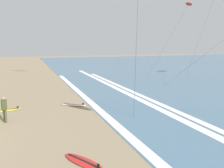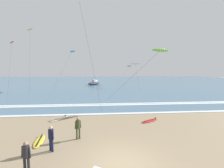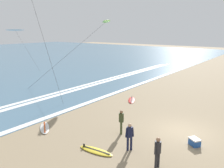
{
  "view_description": "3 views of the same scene",
  "coord_description": "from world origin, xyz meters",
  "px_view_note": "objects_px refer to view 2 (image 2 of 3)",
  "views": [
    {
      "loc": [
        12.19,
        4.48,
        4.7
      ],
      "look_at": [
        -2.86,
        10.07,
        1.92
      ],
      "focal_mm": 37.2,
      "sensor_mm": 36.0,
      "label": 1
    },
    {
      "loc": [
        -1.15,
        -7.82,
        5.06
      ],
      "look_at": [
        0.31,
        9.61,
        3.36
      ],
      "focal_mm": 24.73,
      "sensor_mm": 36.0,
      "label": 2
    },
    {
      "loc": [
        -13.84,
        -4.69,
        6.57
      ],
      "look_at": [
        0.73,
        6.46,
        2.17
      ],
      "focal_mm": 36.48,
      "sensor_mm": 36.0,
      "label": 3
    }
  ],
  "objects_px": {
    "surfboard_left_pile": "(39,141)",
    "kite_orange_low_near": "(30,30)",
    "offshore_boat": "(94,83)",
    "surfer_background_far": "(78,126)",
    "kite_red_high_right": "(12,42)",
    "surfboard_foreground_flat": "(59,119)",
    "kite_lime_high_left": "(160,51)",
    "surfer_left_near": "(26,155)",
    "surfer_left_far": "(51,136)",
    "kite_cyan_distant_high": "(72,52)",
    "surfboard_right_spare": "(150,121)",
    "kite_black_mid_center": "(129,66)",
    "kite_white_far_left": "(135,64)"
  },
  "relations": [
    {
      "from": "kite_lime_high_left",
      "to": "surfer_left_near",
      "type": "bearing_deg",
      "value": -132.85
    },
    {
      "from": "kite_orange_low_near",
      "to": "kite_lime_high_left",
      "type": "bearing_deg",
      "value": -41.64
    },
    {
      "from": "kite_orange_low_near",
      "to": "kite_black_mid_center",
      "type": "distance_m",
      "value": 29.46
    },
    {
      "from": "surfer_background_far",
      "to": "kite_red_high_right",
      "type": "bearing_deg",
      "value": 124.12
    },
    {
      "from": "kite_orange_low_near",
      "to": "offshore_boat",
      "type": "xyz_separation_m",
      "value": [
        16.18,
        7.01,
        -14.62
      ]
    },
    {
      "from": "surfer_left_far",
      "to": "kite_orange_low_near",
      "type": "bearing_deg",
      "value": 114.01
    },
    {
      "from": "surfboard_right_spare",
      "to": "kite_lime_high_left",
      "type": "height_order",
      "value": "kite_lime_high_left"
    },
    {
      "from": "surfer_left_near",
      "to": "offshore_boat",
      "type": "height_order",
      "value": "offshore_boat"
    },
    {
      "from": "kite_red_high_right",
      "to": "kite_white_far_left",
      "type": "bearing_deg",
      "value": 7.38
    },
    {
      "from": "surfer_left_near",
      "to": "kite_cyan_distant_high",
      "type": "height_order",
      "value": "kite_cyan_distant_high"
    },
    {
      "from": "surfboard_left_pile",
      "to": "kite_orange_low_near",
      "type": "bearing_deg",
      "value": 113.06
    },
    {
      "from": "surfer_background_far",
      "to": "kite_white_far_left",
      "type": "distance_m",
      "value": 34.06
    },
    {
      "from": "surfer_background_far",
      "to": "offshore_boat",
      "type": "distance_m",
      "value": 38.79
    },
    {
      "from": "surfer_left_near",
      "to": "surfer_left_far",
      "type": "distance_m",
      "value": 2.06
    },
    {
      "from": "surfboard_right_spare",
      "to": "surfer_background_far",
      "type": "bearing_deg",
      "value": -152.71
    },
    {
      "from": "surfboard_foreground_flat",
      "to": "kite_orange_low_near",
      "type": "distance_m",
      "value": 33.99
    },
    {
      "from": "surfer_background_far",
      "to": "surfboard_foreground_flat",
      "type": "distance_m",
      "value": 5.34
    },
    {
      "from": "surfboard_foreground_flat",
      "to": "surfer_left_far",
      "type": "bearing_deg",
      "value": -80.12
    },
    {
      "from": "kite_black_mid_center",
      "to": "surfboard_foreground_flat",
      "type": "bearing_deg",
      "value": -112.37
    },
    {
      "from": "surfer_left_far",
      "to": "surfboard_foreground_flat",
      "type": "distance_m",
      "value": 6.36
    },
    {
      "from": "kite_cyan_distant_high",
      "to": "surfer_left_near",
      "type": "bearing_deg",
      "value": -84.58
    },
    {
      "from": "surfboard_foreground_flat",
      "to": "kite_red_high_right",
      "type": "distance_m",
      "value": 30.27
    },
    {
      "from": "surfer_left_far",
      "to": "kite_lime_high_left",
      "type": "xyz_separation_m",
      "value": [
        10.93,
        10.42,
        6.47
      ]
    },
    {
      "from": "surfboard_right_spare",
      "to": "surfer_left_near",
      "type": "bearing_deg",
      "value": -140.84
    },
    {
      "from": "surfboard_foreground_flat",
      "to": "kite_lime_high_left",
      "type": "relative_size",
      "value": 0.26
    },
    {
      "from": "surfer_left_near",
      "to": "surfer_left_far",
      "type": "xyz_separation_m",
      "value": [
        0.57,
        1.98,
        0.0
      ]
    },
    {
      "from": "kite_red_high_right",
      "to": "kite_cyan_distant_high",
      "type": "bearing_deg",
      "value": 3.44
    },
    {
      "from": "surfer_background_far",
      "to": "kite_cyan_distant_high",
      "type": "relative_size",
      "value": 0.11
    },
    {
      "from": "surfer_background_far",
      "to": "kite_cyan_distant_high",
      "type": "bearing_deg",
      "value": 100.03
    },
    {
      "from": "kite_cyan_distant_high",
      "to": "surfer_background_far",
      "type": "bearing_deg",
      "value": -79.97
    },
    {
      "from": "kite_orange_low_near",
      "to": "kite_red_high_right",
      "type": "height_order",
      "value": "kite_orange_low_near"
    },
    {
      "from": "surfboard_left_pile",
      "to": "offshore_boat",
      "type": "height_order",
      "value": "offshore_boat"
    },
    {
      "from": "kite_orange_low_near",
      "to": "kite_black_mid_center",
      "type": "xyz_separation_m",
      "value": [
        27.36,
        5.87,
        -9.21
      ]
    },
    {
      "from": "surfer_left_near",
      "to": "surfboard_foreground_flat",
      "type": "height_order",
      "value": "surfer_left_near"
    },
    {
      "from": "kite_orange_low_near",
      "to": "surfer_left_far",
      "type": "bearing_deg",
      "value": -65.99
    },
    {
      "from": "surfboard_left_pile",
      "to": "kite_black_mid_center",
      "type": "bearing_deg",
      "value": 70.01
    },
    {
      "from": "surfboard_left_pile",
      "to": "kite_orange_low_near",
      "type": "height_order",
      "value": "kite_orange_low_near"
    },
    {
      "from": "surfboard_left_pile",
      "to": "offshore_boat",
      "type": "distance_m",
      "value": 39.05
    },
    {
      "from": "surfer_left_near",
      "to": "surfer_left_far",
      "type": "relative_size",
      "value": 1.0
    },
    {
      "from": "surfer_left_near",
      "to": "kite_white_far_left",
      "type": "xyz_separation_m",
      "value": [
        13.58,
        35.09,
        5.53
      ]
    },
    {
      "from": "kite_lime_high_left",
      "to": "surfboard_foreground_flat",
      "type": "bearing_deg",
      "value": -160.62
    },
    {
      "from": "surfboard_left_pile",
      "to": "surfer_background_far",
      "type": "bearing_deg",
      "value": 3.81
    },
    {
      "from": "surfer_left_far",
      "to": "offshore_boat",
      "type": "distance_m",
      "value": 40.38
    },
    {
      "from": "kite_orange_low_near",
      "to": "surfer_left_near",
      "type": "bearing_deg",
      "value": -67.99
    },
    {
      "from": "surfboard_left_pile",
      "to": "surfboard_foreground_flat",
      "type": "relative_size",
      "value": 1.05
    },
    {
      "from": "kite_orange_low_near",
      "to": "kite_red_high_right",
      "type": "distance_m",
      "value": 6.23
    },
    {
      "from": "surfboard_left_pile",
      "to": "surfboard_foreground_flat",
      "type": "xyz_separation_m",
      "value": [
        0.17,
        4.81,
        0.0
      ]
    },
    {
      "from": "surfer_left_near",
      "to": "kite_black_mid_center",
      "type": "height_order",
      "value": "kite_black_mid_center"
    },
    {
      "from": "kite_white_far_left",
      "to": "surfer_left_near",
      "type": "bearing_deg",
      "value": -111.16
    },
    {
      "from": "surfer_background_far",
      "to": "surfboard_foreground_flat",
      "type": "xyz_separation_m",
      "value": [
        -2.5,
        4.63,
        -0.91
      ]
    }
  ]
}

